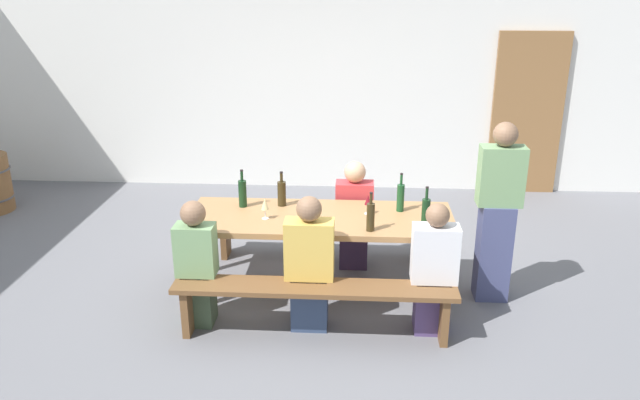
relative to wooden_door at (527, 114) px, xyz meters
The scene contains 19 objects.
ground_plane 4.05m from the wooden_door, 129.81° to the right, with size 24.00×24.00×0.00m, color slate.
back_wall 2.57m from the wooden_door, behind, with size 14.00×0.20×3.20m, color silver.
wooden_door is the anchor object (origin of this frame).
tasting_table 3.93m from the wooden_door, 129.81° to the right, with size 2.34×0.87×0.75m.
bench_near 4.55m from the wooden_door, 123.82° to the right, with size 2.24×0.30×0.45m.
bench_far 3.45m from the wooden_door, 137.78° to the right, with size 2.24×0.30×0.45m.
wine_bottle_0 3.91m from the wooden_door, 122.02° to the right, with size 0.07×0.07×0.34m.
wine_bottle_1 3.99m from the wooden_door, 136.13° to the right, with size 0.08×0.08×0.32m.
wine_bottle_2 3.36m from the wooden_door, 122.35° to the right, with size 0.07×0.07×0.35m.
wine_bottle_3 4.28m from the wooden_door, 138.93° to the right, with size 0.07×0.07×0.35m.
wine_bottle_4 3.56m from the wooden_door, 116.81° to the right, with size 0.07×0.07×0.35m.
wine_glass_0 4.30m from the wooden_door, 133.82° to the right, with size 0.07×0.07×0.19m.
wine_glass_1 3.60m from the wooden_door, 125.48° to the right, with size 0.06×0.06×0.18m.
wine_glass_2 4.11m from the wooden_door, 128.11° to the right, with size 0.08×0.08×0.17m.
seated_guest_near_0 5.02m from the wooden_door, 134.06° to the right, with size 0.32×0.24×1.08m.
seated_guest_near_1 4.43m from the wooden_door, 125.45° to the right, with size 0.39×0.24×1.14m.
seated_guest_near_2 3.95m from the wooden_door, 113.54° to the right, with size 0.37×0.24×1.10m.
seated_guest_far_0 3.32m from the wooden_door, 132.32° to the right, with size 0.36×0.24×1.08m.
standing_host 3.16m from the wooden_door, 107.95° to the right, with size 0.38×0.24×1.61m.
Camera 1 is at (0.31, -5.06, 2.73)m, focal length 34.77 mm.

